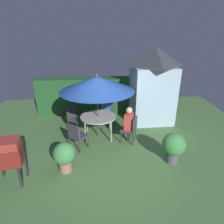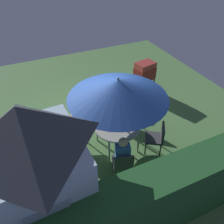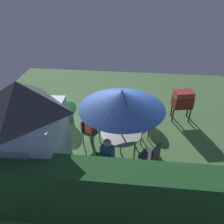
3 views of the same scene
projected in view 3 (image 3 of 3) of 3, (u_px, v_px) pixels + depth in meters
The scene contains 14 objects.
ground_plane at pixel (113, 129), 8.41m from camera, with size 11.00×11.00×0.00m, color #47703D.
hedge_backdrop at pixel (97, 194), 5.04m from camera, with size 6.14×0.68×1.61m.
garden_shed at pixel (29, 137), 5.58m from camera, with size 1.77×1.78×3.02m.
patio_table at pixel (121, 135), 6.96m from camera, with size 1.23×1.23×0.79m.
patio_umbrella at pixel (122, 100), 6.31m from camera, with size 2.47×2.47×2.25m.
bbq_grill at pixel (183, 100), 8.54m from camera, with size 0.78×0.63×1.20m.
chair_near_shed at pixel (89, 129), 7.55m from camera, with size 0.61×0.60×0.90m.
chair_far_side at pixel (106, 163), 6.25m from camera, with size 0.58×0.59×0.90m.
chair_toward_hedge at pixel (152, 155), 6.50m from camera, with size 0.64×0.64×0.90m.
chair_toward_house at pixel (142, 126), 7.70m from camera, with size 0.65×0.65×0.90m.
potted_plant_by_shed at pixel (68, 109), 8.61m from camera, with size 0.65×0.65×0.91m.
potted_plant_by_grill at pixel (148, 111), 8.55m from camera, with size 0.59×0.59×0.84m.
person_in_red at pixel (91, 123), 7.37m from camera, with size 0.35×0.41×1.26m.
person_in_blue at pixel (107, 153), 6.17m from camera, with size 0.40×0.33×1.26m.
Camera 3 is at (-0.67, 6.73, 5.03)m, focal length 36.65 mm.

